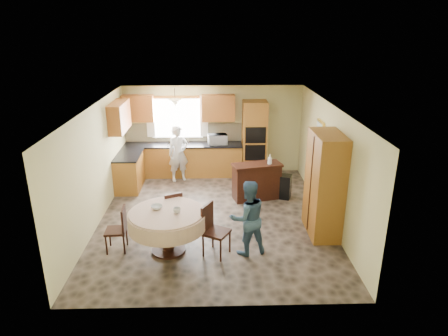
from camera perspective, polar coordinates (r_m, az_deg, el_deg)
floor at (r=9.02m, az=-1.45°, el=-7.04°), size 5.00×6.00×0.01m
ceiling at (r=8.20m, az=-1.61°, el=8.73°), size 5.00×6.00×0.01m
wall_back at (r=11.40m, az=-1.57°, el=5.49°), size 5.00×0.02×2.50m
wall_front at (r=5.79m, az=-1.45°, el=-9.47°), size 5.00×0.02×2.50m
wall_left at (r=8.89m, az=-17.86°, el=0.29°), size 0.02×6.00×2.50m
wall_right at (r=8.89m, az=14.81°, el=0.60°), size 0.02×6.00×2.50m
window at (r=11.34m, az=-6.68°, el=7.10°), size 1.40×0.03×1.10m
curtain_left at (r=11.38m, az=-10.51°, el=7.20°), size 0.22×0.02×1.15m
curtain_right at (r=11.24m, az=-2.87°, el=7.36°), size 0.22×0.02×1.15m
base_cab_back at (r=11.38m, az=-5.81°, el=1.10°), size 3.30×0.60×0.88m
counter_back at (r=11.24m, az=-5.89°, el=3.32°), size 3.30×0.64×0.04m
base_cab_left at (r=10.73m, az=-13.35°, el=-0.54°), size 0.60×1.20×0.88m
counter_left at (r=10.58m, az=-13.55°, el=1.80°), size 0.64×1.20×0.04m
backsplash at (r=11.44m, az=-5.84°, el=5.08°), size 3.30×0.02×0.55m
wall_cab_left at (r=11.28m, az=-12.18°, el=8.33°), size 0.85×0.33×0.72m
wall_cab_right at (r=11.09m, az=-0.81°, el=8.58°), size 0.90×0.33×0.72m
wall_cab_side at (r=10.35m, az=-14.73°, el=7.11°), size 0.33×1.20×0.72m
oven_tower at (r=11.21m, az=4.35°, el=4.18°), size 0.66×0.62×2.12m
oven_upper at (r=10.86m, az=4.54°, el=4.69°), size 0.56×0.01×0.45m
oven_lower at (r=11.00m, az=4.47°, el=2.18°), size 0.56×0.01×0.45m
pendant at (r=10.77m, az=-7.00°, el=9.23°), size 0.36×0.36×0.18m
sideboard at (r=9.82m, az=4.67°, el=-2.06°), size 1.27×0.76×0.85m
space_heater at (r=9.99m, az=8.28°, el=-2.60°), size 0.51×0.44×0.60m
cupboard at (r=8.23m, az=14.16°, el=-2.34°), size 0.55×1.11×2.11m
dining_table at (r=7.55m, az=-8.12°, el=-7.44°), size 1.45×1.45×0.83m
chair_left at (r=7.84m, az=-14.73°, el=-8.16°), size 0.40×0.40×0.88m
chair_back at (r=8.27m, az=-7.36°, el=-5.99°), size 0.52×0.52×0.90m
chair_right at (r=7.46m, az=-1.64°, el=-8.45°), size 0.58×0.58×0.99m
framed_picture at (r=9.47m, az=13.60°, el=5.29°), size 0.06×0.53×0.44m
microwave at (r=11.11m, az=-0.96°, el=4.10°), size 0.56×0.43×0.28m
person_sink at (r=10.90m, az=-6.53°, el=2.06°), size 0.66×0.54×1.54m
person_dining at (r=7.41m, az=3.41°, el=-7.11°), size 0.83×0.73×1.45m
bowl_sideboard at (r=9.64m, az=2.99°, el=0.41°), size 0.26×0.26×0.06m
bottle_sideboard at (r=9.66m, az=6.57°, el=1.10°), size 0.15×0.15×0.29m
cup_table at (r=7.37m, az=-6.76°, el=-6.05°), size 0.17×0.17×0.11m
bowl_table at (r=7.59m, az=-9.59°, el=-5.55°), size 0.28×0.28×0.07m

